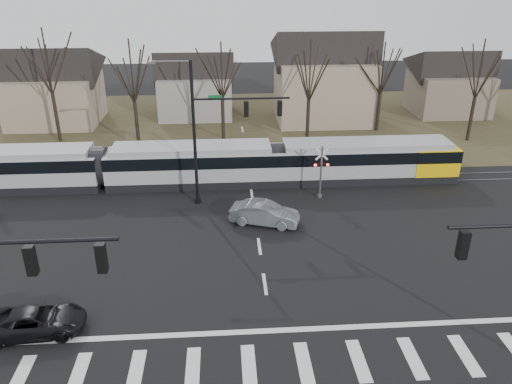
{
  "coord_description": "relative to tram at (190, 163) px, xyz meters",
  "views": [
    {
      "loc": [
        -2.02,
        -20.39,
        15.69
      ],
      "look_at": [
        0.0,
        9.0,
        2.3
      ],
      "focal_mm": 35.0,
      "sensor_mm": 36.0,
      "label": 1
    }
  ],
  "objects": [
    {
      "name": "signal_pole_far",
      "position": [
        2.25,
        -3.5,
        3.96
      ],
      "size": [
        9.28,
        0.44,
        10.2
      ],
      "color": "black",
      "rests_on": "ground"
    },
    {
      "name": "crosswalk",
      "position": [
        4.65,
        -20.0,
        -1.73
      ],
      "size": [
        27.0,
        2.6,
        0.01
      ],
      "color": "silver",
      "rests_on": "ground"
    },
    {
      "name": "tram",
      "position": [
        0.0,
        0.0,
        0.0
      ],
      "size": [
        42.09,
        3.13,
        3.19
      ],
      "color": "gray",
      "rests_on": "ground"
    },
    {
      "name": "tree_row",
      "position": [
        6.65,
        10.0,
        3.26
      ],
      "size": [
        59.2,
        7.2,
        10.0
      ],
      "color": "black",
      "rests_on": "ground"
    },
    {
      "name": "house_b",
      "position": [
        -0.35,
        20.0,
        2.23
      ],
      "size": [
        8.64,
        7.56,
        7.65
      ],
      "color": "gray",
      "rests_on": "ground"
    },
    {
      "name": "stop_line",
      "position": [
        4.65,
        -17.8,
        -1.73
      ],
      "size": [
        28.0,
        0.35,
        0.01
      ],
      "primitive_type": "cube",
      "color": "silver",
      "rests_on": "ground"
    },
    {
      "name": "lane_dashes",
      "position": [
        4.65,
        -0.0,
        -1.73
      ],
      "size": [
        0.18,
        30.0,
        0.01
      ],
      "color": "silver",
      "rests_on": "ground"
    },
    {
      "name": "suv",
      "position": [
        -6.32,
        -17.13,
        -1.11
      ],
      "size": [
        2.85,
        4.86,
        1.25
      ],
      "primitive_type": "imported",
      "rotation": [
        0.0,
        0.0,
        1.66
      ],
      "color": "black",
      "rests_on": "ground"
    },
    {
      "name": "grass_verge",
      "position": [
        4.65,
        16.0,
        -1.73
      ],
      "size": [
        140.0,
        28.0,
        0.01
      ],
      "primitive_type": "cube",
      "color": "#38331E",
      "rests_on": "ground"
    },
    {
      "name": "house_a",
      "position": [
        -15.35,
        18.0,
        2.72
      ],
      "size": [
        9.72,
        8.64,
        8.6
      ],
      "color": "gray",
      "rests_on": "ground"
    },
    {
      "name": "house_d",
      "position": [
        28.65,
        19.0,
        2.23
      ],
      "size": [
        8.64,
        7.56,
        7.65
      ],
      "color": "#695C4D",
      "rests_on": "ground"
    },
    {
      "name": "sedan",
      "position": [
        5.22,
        -7.07,
        -0.99
      ],
      "size": [
        4.25,
        5.47,
        1.5
      ],
      "primitive_type": "imported",
      "rotation": [
        0.0,
        0.0,
        1.26
      ],
      "color": "slate",
      "rests_on": "ground"
    },
    {
      "name": "ground",
      "position": [
        4.65,
        -16.0,
        -1.74
      ],
      "size": [
        140.0,
        140.0,
        0.0
      ],
      "primitive_type": "plane",
      "color": "black"
    },
    {
      "name": "house_c",
      "position": [
        13.65,
        17.0,
        3.49
      ],
      "size": [
        10.8,
        8.64,
        10.1
      ],
      "color": "gray",
      "rests_on": "ground"
    },
    {
      "name": "rail_crossing_signal",
      "position": [
        9.65,
        -3.21,
        0.15
      ],
      "size": [
        1.08,
        0.36,
        4.0
      ],
      "color": "#59595B",
      "rests_on": "ground"
    },
    {
      "name": "rail_pair",
      "position": [
        4.65,
        -0.2,
        -1.71
      ],
      "size": [
        90.0,
        1.52,
        0.06
      ],
      "color": "#59595E",
      "rests_on": "ground"
    }
  ]
}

